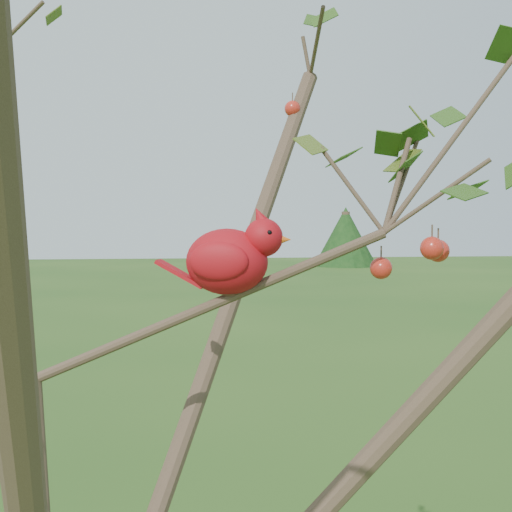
{
  "coord_description": "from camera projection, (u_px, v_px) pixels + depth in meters",
  "views": [
    {
      "loc": [
        0.19,
        -1.01,
        2.22
      ],
      "look_at": [
        0.33,
        0.06,
        2.16
      ],
      "focal_mm": 45.0,
      "sensor_mm": 36.0,
      "label": 1
    }
  ],
  "objects": [
    {
      "name": "cardinal",
      "position": [
        231.0,
        258.0,
        1.09
      ],
      "size": [
        0.23,
        0.14,
        0.16
      ],
      "rotation": [
        0.0,
        0.0,
        -0.28
      ],
      "color": "#AE0E1B",
      "rests_on": "ground"
    },
    {
      "name": "crabapple_tree",
      "position": [
        63.0,
        287.0,
        0.96
      ],
      "size": [
        2.35,
        2.05,
        2.95
      ],
      "color": "#423124",
      "rests_on": "ground"
    }
  ]
}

